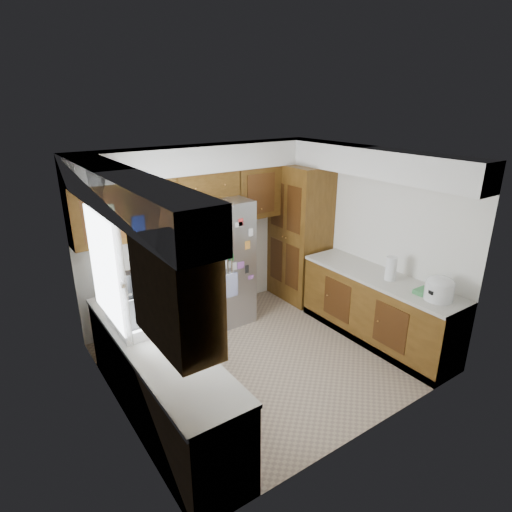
# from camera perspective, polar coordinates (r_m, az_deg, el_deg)

# --- Properties ---
(floor) EXTENTS (3.60, 3.60, 0.00)m
(floor) POSITION_cam_1_polar(r_m,az_deg,el_deg) (5.56, 1.19, -13.37)
(floor) COLOR tan
(floor) RESTS_ON ground
(room_shell) EXTENTS (3.64, 3.24, 2.52)m
(room_shell) POSITION_cam_1_polar(r_m,az_deg,el_deg) (5.02, -2.09, 5.78)
(room_shell) COLOR white
(room_shell) RESTS_ON ground
(left_counter_run) EXTENTS (1.36, 3.20, 0.92)m
(left_counter_run) POSITION_cam_1_polar(r_m,az_deg,el_deg) (4.80, -12.64, -13.81)
(left_counter_run) COLOR #472C0D
(left_counter_run) RESTS_ON ground
(right_counter_run) EXTENTS (0.63, 2.25, 0.92)m
(right_counter_run) POSITION_cam_1_polar(r_m,az_deg,el_deg) (5.96, 15.83, -7.02)
(right_counter_run) COLOR #472C0D
(right_counter_run) RESTS_ON ground
(pantry) EXTENTS (0.60, 0.90, 2.15)m
(pantry) POSITION_cam_1_polar(r_m,az_deg,el_deg) (6.76, 5.86, 2.98)
(pantry) COLOR #472C0D
(pantry) RESTS_ON ground
(fridge) EXTENTS (0.90, 0.79, 1.80)m
(fridge) POSITION_cam_1_polar(r_m,az_deg,el_deg) (6.05, -5.45, -0.91)
(fridge) COLOR gray
(fridge) RESTS_ON ground
(bridge_cabinet) EXTENTS (0.96, 0.34, 0.35)m
(bridge_cabinet) POSITION_cam_1_polar(r_m,az_deg,el_deg) (5.94, -6.89, 9.46)
(bridge_cabinet) COLOR #472C0D
(bridge_cabinet) RESTS_ON fridge
(fridge_top_items) EXTENTS (0.74, 0.33, 0.30)m
(fridge_top_items) POSITION_cam_1_polar(r_m,az_deg,el_deg) (5.81, -8.59, 12.24)
(fridge_top_items) COLOR #1A19AD
(fridge_top_items) RESTS_ON bridge_cabinet
(sink_assembly) EXTENTS (0.52, 0.70, 0.37)m
(sink_assembly) POSITION_cam_1_polar(r_m,az_deg,el_deg) (4.54, -15.15, -7.99)
(sink_assembly) COLOR white
(sink_assembly) RESTS_ON left_counter_run
(left_counter_clutter) EXTENTS (0.34, 0.79, 0.38)m
(left_counter_clutter) POSITION_cam_1_polar(r_m,az_deg,el_deg) (5.16, -17.73, -3.93)
(left_counter_clutter) COLOR black
(left_counter_clutter) RESTS_ON left_counter_run
(rice_cooker) EXTENTS (0.33, 0.32, 0.28)m
(rice_cooker) POSITION_cam_1_polar(r_m,az_deg,el_deg) (5.28, 23.29, -3.90)
(rice_cooker) COLOR white
(rice_cooker) RESTS_ON right_counter_run
(paper_towel) EXTENTS (0.14, 0.14, 0.30)m
(paper_towel) POSITION_cam_1_polar(r_m,az_deg,el_deg) (5.63, 17.55, -1.61)
(paper_towel) COLOR white
(paper_towel) RESTS_ON right_counter_run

